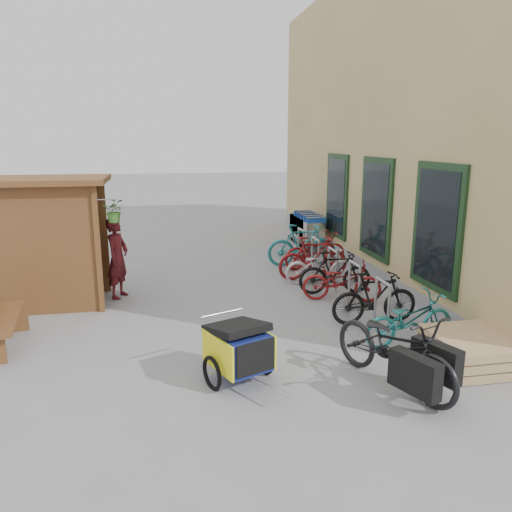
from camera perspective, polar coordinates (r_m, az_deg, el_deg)
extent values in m
plane|color=gray|center=(7.91, -1.53, -9.70)|extent=(80.00, 80.00, 0.00)
cube|color=tan|center=(13.99, 23.11, 13.92)|extent=(6.00, 13.00, 7.00)
cube|color=gray|center=(12.95, 10.95, -0.09)|extent=(0.18, 13.00, 0.30)
cube|color=#163117|center=(9.10, 19.98, 3.07)|extent=(0.06, 1.50, 2.20)
cube|color=black|center=(9.09, 19.82, 3.07)|extent=(0.02, 1.25, 1.95)
cube|color=#163117|center=(11.29, 13.55, 5.33)|extent=(0.06, 1.50, 2.20)
cube|color=black|center=(11.28, 13.41, 5.33)|extent=(0.02, 1.25, 1.95)
cube|color=#163117|center=(13.59, 9.23, 6.80)|extent=(0.06, 1.50, 2.20)
cube|color=black|center=(13.58, 9.11, 6.80)|extent=(0.02, 1.25, 1.95)
cube|color=brown|center=(9.31, -17.60, 0.64)|extent=(0.09, 0.09, 2.30)
cube|color=brown|center=(10.92, -26.26, 1.67)|extent=(0.09, 0.09, 2.30)
cube|color=brown|center=(10.58, -16.83, 2.14)|extent=(0.09, 0.09, 2.30)
cube|color=brown|center=(10.30, -27.01, 0.97)|extent=(0.05, 1.30, 2.30)
cube|color=brown|center=(9.49, -22.98, 0.43)|extent=(1.80, 0.05, 2.30)
cube|color=brown|center=(10.68, -21.65, 1.88)|extent=(1.80, 0.05, 2.30)
cube|color=brown|center=(9.93, -22.88, 7.99)|extent=(2.15, 1.65, 0.10)
cube|color=brown|center=(10.18, -23.25, -0.23)|extent=(1.30, 1.15, 0.04)
cube|color=brown|center=(10.07, -23.56, 3.09)|extent=(1.30, 1.15, 0.04)
cylinder|color=#A5A8AD|center=(9.15, -16.87, 6.20)|extent=(0.36, 0.02, 0.02)
imported|color=#376E26|center=(9.16, -15.85, 5.01)|extent=(0.38, 0.33, 0.42)
cylinder|color=#A5A8AD|center=(8.20, 14.91, -6.16)|extent=(0.05, 0.05, 0.84)
cylinder|color=#A5A8AD|center=(8.63, 13.48, -5.11)|extent=(0.05, 0.05, 0.84)
cylinder|color=#A5A8AD|center=(8.29, 14.34, -2.87)|extent=(0.05, 0.50, 0.05)
cylinder|color=#A5A8AD|center=(9.24, 11.71, -3.79)|extent=(0.05, 0.05, 0.84)
cylinder|color=#A5A8AD|center=(9.68, 10.59, -2.95)|extent=(0.05, 0.05, 0.84)
cylinder|color=#A5A8AD|center=(9.35, 11.25, -0.89)|extent=(0.05, 0.50, 0.05)
cylinder|color=#A5A8AD|center=(10.31, 9.19, -1.90)|extent=(0.05, 0.05, 0.84)
cylinder|color=#A5A8AD|center=(10.77, 8.29, -1.22)|extent=(0.05, 0.05, 0.84)
cylinder|color=#A5A8AD|center=(10.44, 8.81, 0.68)|extent=(0.05, 0.50, 0.05)
cylinder|color=#A5A8AD|center=(11.41, 7.15, -0.36)|extent=(0.05, 0.05, 0.84)
cylinder|color=#A5A8AD|center=(11.87, 6.41, 0.19)|extent=(0.05, 0.05, 0.84)
cylinder|color=#A5A8AD|center=(11.55, 6.83, 1.95)|extent=(0.05, 0.50, 0.05)
cylinder|color=#A5A8AD|center=(12.53, 5.47, 0.90)|extent=(0.05, 0.05, 0.84)
cylinder|color=#A5A8AD|center=(13.00, 4.85, 1.37)|extent=(0.05, 0.05, 0.84)
cylinder|color=#A5A8AD|center=(12.68, 5.19, 3.00)|extent=(0.05, 0.50, 0.05)
cube|color=tan|center=(7.74, 23.25, -10.79)|extent=(1.00, 1.20, 0.12)
cube|color=tan|center=(7.69, 23.34, -9.83)|extent=(1.00, 1.20, 0.12)
cube|color=tan|center=(7.64, 23.44, -8.86)|extent=(1.00, 1.20, 0.12)
cube|color=brown|center=(8.45, -27.14, -6.47)|extent=(0.68, 1.63, 0.06)
cube|color=brown|center=(9.10, -25.92, -6.54)|extent=(0.43, 0.12, 0.42)
cube|color=silver|center=(14.21, 6.38, 3.02)|extent=(0.53, 0.83, 0.51)
cube|color=#1A4AAE|center=(13.76, 6.93, 4.11)|extent=(0.53, 0.04, 0.18)
cylinder|color=silver|center=(13.72, 6.97, 4.37)|extent=(0.56, 0.04, 0.04)
cylinder|color=black|center=(13.93, 5.89, 0.63)|extent=(0.04, 0.12, 0.12)
cube|color=silver|center=(14.53, 5.98, 3.26)|extent=(0.53, 0.83, 0.51)
cube|color=#1A4AAE|center=(14.08, 6.51, 4.33)|extent=(0.53, 0.04, 0.18)
cylinder|color=silver|center=(14.04, 6.55, 4.59)|extent=(0.56, 0.04, 0.04)
cylinder|color=black|center=(14.25, 5.50, 0.92)|extent=(0.04, 0.12, 0.12)
cube|color=silver|center=(14.85, 5.61, 3.48)|extent=(0.53, 0.83, 0.51)
cube|color=#1A4AAE|center=(14.40, 6.11, 4.54)|extent=(0.53, 0.04, 0.18)
cylinder|color=silver|center=(14.37, 6.15, 4.79)|extent=(0.56, 0.04, 0.04)
cylinder|color=black|center=(14.57, 5.13, 1.20)|extent=(0.04, 0.12, 0.12)
cube|color=silver|center=(15.17, 5.24, 3.70)|extent=(0.53, 0.83, 0.51)
cube|color=#1A4AAE|center=(14.73, 5.72, 4.74)|extent=(0.53, 0.04, 0.18)
cylinder|color=silver|center=(14.69, 5.76, 4.98)|extent=(0.56, 0.04, 0.04)
cylinder|color=black|center=(14.89, 4.77, 1.47)|extent=(0.04, 0.12, 0.12)
cube|color=silver|center=(15.50, 4.90, 3.90)|extent=(0.53, 0.83, 0.51)
cube|color=#1A4AAE|center=(15.05, 5.35, 4.93)|extent=(0.53, 0.04, 0.18)
cylinder|color=silver|center=(15.01, 5.39, 5.17)|extent=(0.56, 0.04, 0.04)
cylinder|color=black|center=(15.21, 4.43, 1.73)|extent=(0.04, 0.12, 0.12)
cube|color=navy|center=(6.54, -2.00, -10.54)|extent=(0.84, 0.94, 0.45)
cube|color=yellow|center=(6.40, -4.43, -11.13)|extent=(0.32, 0.73, 0.45)
cube|color=yellow|center=(6.70, 0.30, -9.95)|extent=(0.32, 0.73, 0.45)
cube|color=black|center=(6.22, -0.01, -11.56)|extent=(0.52, 0.24, 0.42)
cube|color=black|center=(6.47, -2.24, -8.18)|extent=(0.88, 0.93, 0.22)
torus|color=black|center=(6.47, -5.07, -13.20)|extent=(0.22, 0.44, 0.45)
torus|color=black|center=(6.84, 0.91, -11.61)|extent=(0.22, 0.44, 0.45)
cylinder|color=#B7B7BC|center=(6.15, 1.34, -14.63)|extent=(0.28, 0.62, 0.03)
cylinder|color=#B7B7BC|center=(6.75, -3.92, -6.52)|extent=(0.59, 0.27, 0.03)
imported|color=black|center=(6.62, 15.48, -10.04)|extent=(1.36, 2.08, 1.03)
cube|color=black|center=(6.15, 17.68, -12.73)|extent=(0.40, 0.67, 0.45)
cube|color=black|center=(6.57, 19.88, -11.20)|extent=(0.40, 0.67, 0.45)
cube|color=orange|center=(6.34, 18.85, -11.53)|extent=(0.18, 0.21, 0.12)
imported|color=maroon|center=(10.16, -15.54, -0.23)|extent=(0.59, 0.69, 1.60)
imported|color=teal|center=(7.99, 17.13, -6.93)|extent=(1.61, 0.78, 0.81)
imported|color=black|center=(8.71, 13.41, -4.68)|extent=(1.52, 0.43, 0.91)
imported|color=maroon|center=(9.80, 9.78, -2.85)|extent=(1.60, 0.98, 0.80)
imported|color=black|center=(10.21, 9.02, -1.88)|extent=(1.52, 0.55, 0.89)
imported|color=silver|center=(10.92, 7.27, -1.10)|extent=(1.53, 0.58, 0.80)
imported|color=maroon|center=(11.22, 6.58, -0.21)|extent=(1.65, 0.55, 0.98)
imported|color=maroon|center=(12.22, 6.78, 0.66)|extent=(1.77, 0.98, 0.88)
imported|color=teal|center=(12.40, 5.29, 1.27)|extent=(1.75, 0.52, 1.05)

